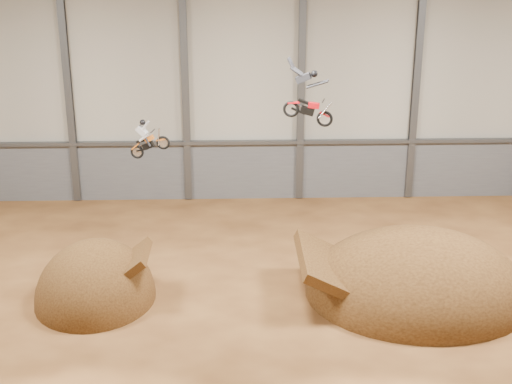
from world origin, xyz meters
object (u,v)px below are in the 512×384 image
at_px(fmx_rider_b, 306,93).
at_px(landing_ramp, 416,294).
at_px(takeoff_ramp, 96,299).
at_px(fmx_rider_a, 152,135).

bearing_deg(fmx_rider_b, landing_ramp, 1.42).
relative_size(takeoff_ramp, fmx_rider_b, 2.11).
distance_m(landing_ramp, fmx_rider_a, 14.12).
bearing_deg(fmx_rider_b, fmx_rider_a, 167.75).
bearing_deg(landing_ramp, fmx_rider_b, 167.81).
height_order(landing_ramp, fmx_rider_b, fmx_rider_b).
bearing_deg(landing_ramp, fmx_rider_a, 159.61).
xyz_separation_m(fmx_rider_a, fmx_rider_b, (6.88, -3.34, 2.64)).
distance_m(takeoff_ramp, landing_ramp, 14.15).
bearing_deg(fmx_rider_a, takeoff_ramp, -107.12).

